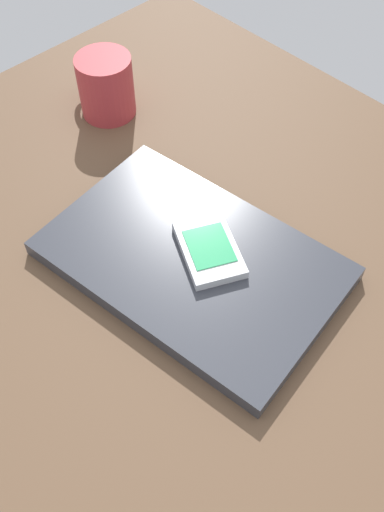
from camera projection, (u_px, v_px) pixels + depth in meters
desk_surface at (268, 307)px, 68.47cm from camera, size 120.00×80.00×3.00cm
laptop_closed at (192, 261)px, 69.47cm from camera, size 37.42×26.89×2.12cm
cell_phone_on_laptop at (209, 249)px, 68.40cm from camera, size 11.72×10.18×1.34cm
coffee_mug at (105, 85)px, 84.48cm from camera, size 11.62×8.21×9.20cm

